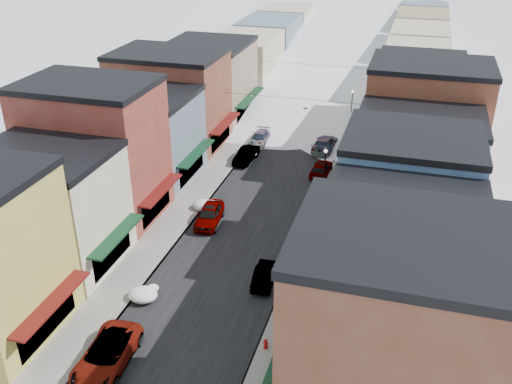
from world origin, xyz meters
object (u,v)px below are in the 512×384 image
Objects in this scene: car_white_suv at (106,355)px; car_green_sedan at (265,275)px; car_dark_hatch at (246,155)px; car_silver_sedan at (209,215)px; streetlamp_near at (325,164)px; fire_hydrant at (266,344)px; trash_can at (316,221)px.

car_green_sedan is at bearing 53.52° from car_white_suv.
car_white_suv is at bearing -83.52° from car_dark_hatch.
car_white_suv is at bearing 52.40° from car_green_sedan.
car_silver_sedan is 1.08× the size of car_dark_hatch.
car_silver_sedan is at bearing -133.14° from streetlamp_near.
streetlamp_near is (9.50, -4.61, 2.09)m from car_dark_hatch.
car_white_suv is 32.32m from car_dark_hatch.
fire_hydrant is 0.16× the size of streetlamp_near.
fire_hydrant is 0.81× the size of trash_can.
car_dark_hatch is at bearing 87.29° from car_silver_sedan.
trash_can is 0.20× the size of streetlamp_near.
fire_hydrant is at bearing 100.80° from car_green_sedan.
car_white_suv is 18.42m from car_silver_sedan.
car_green_sedan is 5.95× the size of fire_hydrant.
streetlamp_near reaches higher than trash_can.
car_green_sedan is at bearing -51.69° from car_silver_sedan.
car_white_suv is 10.00m from fire_hydrant.
car_silver_sedan reaches higher than car_green_sedan.
car_green_sedan is (7.91, -21.17, -0.07)m from car_dark_hatch.
streetlamp_near is at bearing -100.51° from car_green_sedan.
trash_can is at bearing 5.40° from car_silver_sedan.
car_silver_sedan is at bearing -50.73° from car_green_sedan.
streetlamp_near reaches higher than fire_hydrant.
car_silver_sedan is 10.18m from car_green_sedan.
car_white_suv is at bearing -155.72° from fire_hydrant.
trash_can is (2.21, 9.17, -0.10)m from car_green_sedan.
car_white_suv is 29.11m from streetlamp_near.
car_dark_hatch is (-0.80, 32.31, -0.08)m from car_white_suv.
fire_hydrant is (9.11, 4.11, -0.37)m from car_white_suv.
fire_hydrant is (9.11, -14.32, -0.37)m from car_silver_sedan.
car_silver_sedan reaches higher than trash_can.
car_green_sedan is at bearing -64.45° from car_dark_hatch.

